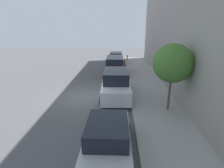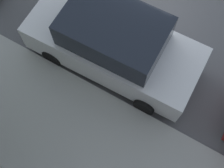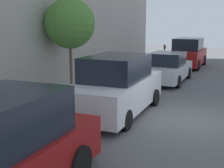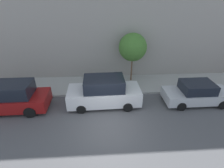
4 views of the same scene
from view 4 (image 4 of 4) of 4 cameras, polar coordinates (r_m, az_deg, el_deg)
name	(u,v)px [view 4 (image 4 of 4)]	position (r m, az deg, el deg)	size (l,w,h in m)	color
ground_plane	(109,128)	(10.29, -1.01, -14.15)	(60.00, 60.00, 0.00)	#515154
sidewalk	(106,85)	(14.38, -1.96, -0.23)	(3.10, 32.00, 0.15)	#9E9E99
parked_sedan_second	(197,93)	(13.29, 25.97, -2.73)	(1.92, 4.51, 1.54)	#B7BABF
parked_suv_third	(104,92)	(11.69, -2.59, -2.66)	(2.08, 4.85, 1.98)	silver
parked_minivan_fourth	(8,97)	(12.95, -30.72, -3.79)	(2.02, 4.92, 1.90)	maroon
street_tree	(133,47)	(14.01, 6.78, 11.82)	(2.20, 2.20, 3.97)	brown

